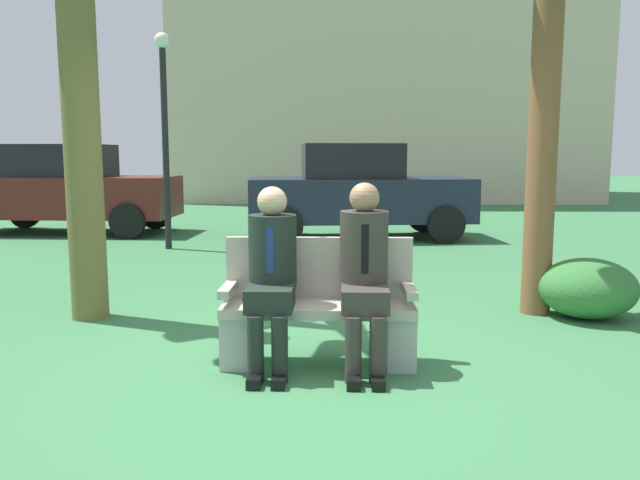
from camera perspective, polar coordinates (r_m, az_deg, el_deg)
ground_plane at (r=4.48m, az=-2.05°, el=-11.81°), size 80.00×80.00×0.00m
park_bench at (r=4.56m, az=-0.13°, el=-6.26°), size 1.36×0.44×0.90m
seated_man_left at (r=4.39m, az=-4.42°, el=-2.55°), size 0.34×0.72×1.28m
seated_man_right at (r=4.37m, az=4.03°, el=-2.41°), size 0.34×0.72×1.31m
shrub_near_bench at (r=6.31m, az=23.08°, el=-4.03°), size 0.89×0.81×0.55m
parked_car_near at (r=12.90m, az=-21.75°, el=4.28°), size 3.95×1.81×1.68m
parked_car_far at (r=11.25m, az=3.44°, el=4.39°), size 4.04×2.04×1.68m
street_lamp at (r=10.26m, az=-13.89°, el=10.73°), size 0.24×0.24×3.35m
building_backdrop at (r=23.27m, az=5.50°, el=19.35°), size 13.81×8.11×12.31m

